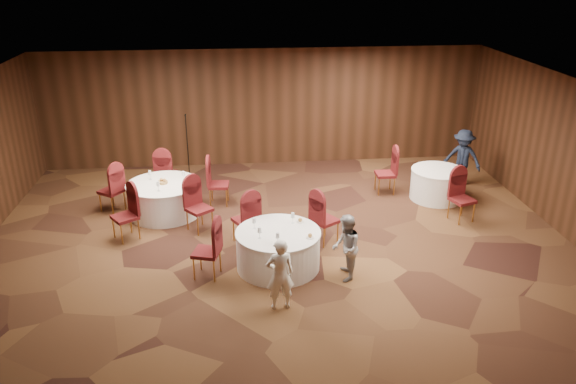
{
  "coord_description": "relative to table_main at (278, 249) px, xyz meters",
  "views": [
    {
      "loc": [
        -0.85,
        -10.06,
        5.46
      ],
      "look_at": [
        0.2,
        0.2,
        1.1
      ],
      "focal_mm": 35.0,
      "sensor_mm": 36.0,
      "label": 1
    }
  ],
  "objects": [
    {
      "name": "tabletop_right",
      "position": [
        4.33,
        2.56,
        0.52
      ],
      "size": [
        0.08,
        0.08,
        0.22
      ],
      "color": "silver",
      "rests_on": "table_right"
    },
    {
      "name": "room_shell",
      "position": [
        0.09,
        0.82,
        1.59
      ],
      "size": [
        12.0,
        12.0,
        12.0
      ],
      "color": "silver",
      "rests_on": "ground"
    },
    {
      "name": "table_left",
      "position": [
        -2.37,
        2.64,
        0.0
      ],
      "size": [
        1.65,
        1.65,
        0.74
      ],
      "color": "white",
      "rests_on": "ground"
    },
    {
      "name": "chairs_left",
      "position": [
        -2.35,
        2.61,
        0.12
      ],
      "size": [
        3.08,
        3.09,
        1.0
      ],
      "color": "#3E0C11",
      "rests_on": "ground"
    },
    {
      "name": "chairs_main",
      "position": [
        -0.29,
        0.6,
        0.12
      ],
      "size": [
        3.04,
        1.95,
        1.0
      ],
      "color": "#3E0C11",
      "rests_on": "ground"
    },
    {
      "name": "woman_a",
      "position": [
        -0.08,
        -1.33,
        0.27
      ],
      "size": [
        0.5,
        0.36,
        1.28
      ],
      "primitive_type": "imported",
      "rotation": [
        0.0,
        0.0,
        3.27
      ],
      "color": "white",
      "rests_on": "ground"
    },
    {
      "name": "tabletop_left",
      "position": [
        -2.36,
        2.64,
        0.45
      ],
      "size": [
        0.83,
        0.77,
        0.22
      ],
      "color": "silver",
      "rests_on": "table_left"
    },
    {
      "name": "table_right",
      "position": [
        4.09,
        2.86,
        0.0
      ],
      "size": [
        1.28,
        1.28,
        0.74
      ],
      "color": "white",
      "rests_on": "ground"
    },
    {
      "name": "mic_stand",
      "position": [
        -1.95,
        4.84,
        0.14
      ],
      "size": [
        0.24,
        0.24,
        1.73
      ],
      "color": "black",
      "rests_on": "ground"
    },
    {
      "name": "ground",
      "position": [
        0.09,
        0.82,
        -0.38
      ],
      "size": [
        12.0,
        12.0,
        0.0
      ],
      "primitive_type": "plane",
      "color": "black",
      "rests_on": "ground"
    },
    {
      "name": "man_c",
      "position": [
        4.99,
        3.64,
        0.36
      ],
      "size": [
        1.09,
        1.0,
        1.47
      ],
      "primitive_type": "imported",
      "rotation": [
        0.0,
        0.0,
        5.65
      ],
      "color": "black",
      "rests_on": "ground"
    },
    {
      "name": "woman_b",
      "position": [
        1.18,
        -0.52,
        0.25
      ],
      "size": [
        0.54,
        0.66,
        1.25
      ],
      "primitive_type": "imported",
      "rotation": [
        0.0,
        0.0,
        4.59
      ],
      "color": "#9D9DA2",
      "rests_on": "ground"
    },
    {
      "name": "table_main",
      "position": [
        0.0,
        0.0,
        0.0
      ],
      "size": [
        1.59,
        1.59,
        0.74
      ],
      "color": "white",
      "rests_on": "ground"
    },
    {
      "name": "tabletop_main",
      "position": [
        0.11,
        -0.09,
        0.46
      ],
      "size": [
        1.1,
        1.07,
        0.22
      ],
      "color": "silver",
      "rests_on": "table_main"
    },
    {
      "name": "chairs_right",
      "position": [
        3.58,
        2.48,
        0.12
      ],
      "size": [
        1.87,
        2.32,
        1.0
      ],
      "color": "#3E0C11",
      "rests_on": "ground"
    }
  ]
}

